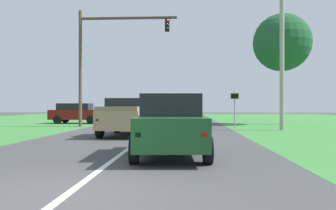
# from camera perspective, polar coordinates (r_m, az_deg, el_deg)

# --- Properties ---
(ground_plane) EXTENTS (120.00, 120.00, 0.00)m
(ground_plane) POSITION_cam_1_polar(r_m,az_deg,el_deg) (16.70, -4.04, -5.36)
(ground_plane) COLOR #424244
(lane_centre_stripe) EXTENTS (0.16, 39.32, 0.01)m
(lane_centre_stripe) POSITION_cam_1_polar(r_m,az_deg,el_deg) (6.07, -17.45, -14.69)
(lane_centre_stripe) COLOR white
(lane_centre_stripe) RESTS_ON ground_plane
(red_suv_near) EXTENTS (2.33, 4.57, 1.86)m
(red_suv_near) POSITION_cam_1_polar(r_m,az_deg,el_deg) (10.45, 0.47, -3.13)
(red_suv_near) COLOR #194C23
(red_suv_near) RESTS_ON ground_plane
(pickup_truck_lead) EXTENTS (2.52, 5.19, 1.90)m
(pickup_truck_lead) POSITION_cam_1_polar(r_m,az_deg,el_deg) (17.68, -6.69, -1.89)
(pickup_truck_lead) COLOR tan
(pickup_truck_lead) RESTS_ON ground_plane
(traffic_light) EXTENTS (7.23, 0.40, 8.51)m
(traffic_light) POSITION_cam_1_polar(r_m,az_deg,el_deg) (25.81, -10.64, 8.86)
(traffic_light) COLOR brown
(traffic_light) RESTS_ON ground_plane
(keep_moving_sign) EXTENTS (0.60, 0.09, 2.53)m
(keep_moving_sign) POSITION_cam_1_polar(r_m,az_deg,el_deg) (23.88, 11.02, 0.12)
(keep_moving_sign) COLOR gray
(keep_moving_sign) RESTS_ON ground_plane
(oak_tree_right) EXTENTS (4.69, 4.69, 9.03)m
(oak_tree_right) POSITION_cam_1_polar(r_m,az_deg,el_deg) (29.92, 18.43, 9.79)
(oak_tree_right) COLOR #4C351E
(oak_tree_right) RESTS_ON ground_plane
(crossing_suv_far) EXTENTS (4.55, 2.12, 1.72)m
(crossing_suv_far) POSITION_cam_1_polar(r_m,az_deg,el_deg) (30.41, -14.89, -1.27)
(crossing_suv_far) COLOR maroon
(crossing_suv_far) RESTS_ON ground_plane
(utility_pole_right) EXTENTS (0.28, 0.28, 8.15)m
(utility_pole_right) POSITION_cam_1_polar(r_m,az_deg,el_deg) (22.61, 18.41, 6.37)
(utility_pole_right) COLOR #9E998E
(utility_pole_right) RESTS_ON ground_plane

